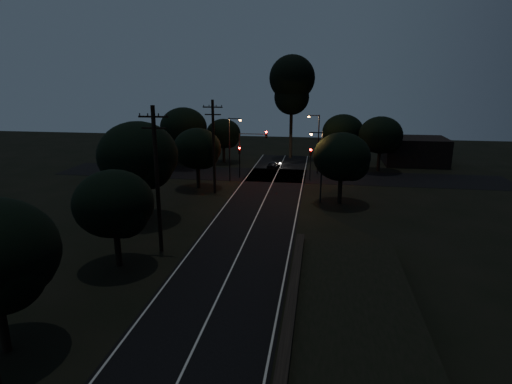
% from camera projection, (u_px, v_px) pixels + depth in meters
% --- Properties ---
extents(road_surface, '(60.00, 70.00, 0.03)m').
position_uv_depth(road_surface, '(266.00, 197.00, 47.40)').
color(road_surface, black).
rests_on(road_surface, ground).
extents(retaining_wall, '(6.93, 26.00, 1.60)m').
position_uv_depth(retaining_wall, '(356.00, 360.00, 19.29)').
color(retaining_wall, black).
rests_on(retaining_wall, ground).
extents(utility_pole_mid, '(2.20, 0.30, 11.00)m').
position_uv_depth(utility_pole_mid, '(157.00, 178.00, 31.38)').
color(utility_pole_mid, black).
rests_on(utility_pole_mid, ground).
extents(utility_pole_far, '(2.20, 0.30, 10.50)m').
position_uv_depth(utility_pole_far, '(214.00, 146.00, 47.66)').
color(utility_pole_far, black).
rests_on(utility_pole_far, ground).
extents(tree_left_b, '(5.43, 5.43, 6.91)m').
position_uv_depth(tree_left_b, '(116.00, 206.00, 29.01)').
color(tree_left_b, black).
rests_on(tree_left_b, ground).
extents(tree_left_c, '(7.22, 7.22, 9.12)m').
position_uv_depth(tree_left_c, '(140.00, 157.00, 38.49)').
color(tree_left_c, black).
rests_on(tree_left_c, ground).
extents(tree_left_d, '(5.64, 5.64, 7.16)m').
position_uv_depth(tree_left_d, '(199.00, 150.00, 50.02)').
color(tree_left_d, black).
rests_on(tree_left_d, ground).
extents(tree_far_nw, '(5.28, 5.28, 6.69)m').
position_uv_depth(tree_far_nw, '(224.00, 134.00, 65.45)').
color(tree_far_nw, black).
rests_on(tree_far_nw, ground).
extents(tree_far_w, '(6.77, 6.77, 8.64)m').
position_uv_depth(tree_far_w, '(185.00, 129.00, 61.98)').
color(tree_far_w, black).
rests_on(tree_far_w, ground).
extents(tree_far_ne, '(6.02, 6.02, 7.61)m').
position_uv_depth(tree_far_ne, '(344.00, 133.00, 62.67)').
color(tree_far_ne, black).
rests_on(tree_far_ne, ground).
extents(tree_far_e, '(6.02, 6.02, 7.64)m').
position_uv_depth(tree_far_e, '(382.00, 136.00, 59.08)').
color(tree_far_e, black).
rests_on(tree_far_e, ground).
extents(tree_right_a, '(5.87, 5.87, 7.47)m').
position_uv_depth(tree_right_a, '(344.00, 158.00, 43.76)').
color(tree_right_a, black).
rests_on(tree_right_a, ground).
extents(tall_pine, '(7.15, 7.15, 16.24)m').
position_uv_depth(tall_pine, '(292.00, 84.00, 66.96)').
color(tall_pine, black).
rests_on(tall_pine, ground).
extents(building_left, '(10.00, 8.00, 4.40)m').
position_uv_depth(building_left, '(161.00, 144.00, 69.63)').
color(building_left, black).
rests_on(building_left, ground).
extents(building_right, '(9.00, 7.00, 4.00)m').
position_uv_depth(building_right, '(415.00, 151.00, 64.85)').
color(building_right, black).
rests_on(building_right, ground).
extents(signal_left, '(0.28, 0.35, 4.10)m').
position_uv_depth(signal_left, '(240.00, 156.00, 55.78)').
color(signal_left, black).
rests_on(signal_left, ground).
extents(signal_right, '(0.28, 0.35, 4.10)m').
position_uv_depth(signal_right, '(310.00, 158.00, 54.45)').
color(signal_right, black).
rests_on(signal_right, ground).
extents(signal_mast, '(3.70, 0.35, 6.25)m').
position_uv_depth(signal_mast, '(252.00, 145.00, 55.14)').
color(signal_mast, black).
rests_on(signal_mast, ground).
extents(streetlight_a, '(1.66, 0.26, 8.00)m').
position_uv_depth(streetlight_a, '(231.00, 145.00, 53.51)').
color(streetlight_a, black).
rests_on(streetlight_a, ground).
extents(streetlight_b, '(1.66, 0.26, 8.00)m').
position_uv_depth(streetlight_b, '(317.00, 140.00, 57.70)').
color(streetlight_b, black).
rests_on(streetlight_b, ground).
extents(streetlight_c, '(1.46, 0.26, 7.50)m').
position_uv_depth(streetlight_c, '(320.00, 162.00, 44.34)').
color(streetlight_c, black).
rests_on(streetlight_c, ground).
extents(car, '(1.84, 3.55, 1.15)m').
position_uv_depth(car, '(273.00, 165.00, 61.56)').
color(car, black).
rests_on(car, ground).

